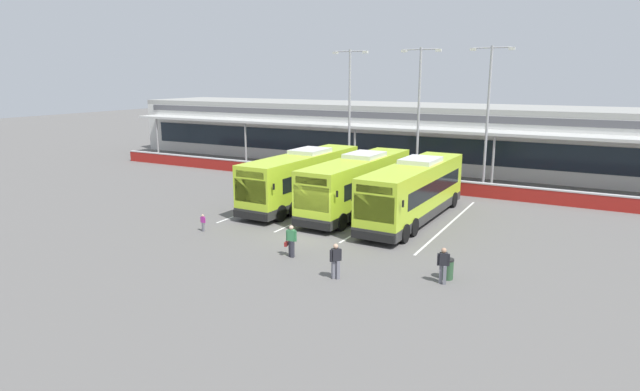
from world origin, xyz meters
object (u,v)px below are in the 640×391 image
at_px(lamp_post_east, 488,110).
at_px(coach_bus_centre, 414,192).
at_px(pedestrian_with_handbag, 291,240).
at_px(pedestrian_near_bin, 443,264).
at_px(pedestrian_child, 203,222).
at_px(coach_bus_leftmost, 303,179).
at_px(coach_bus_left_centre, 358,185).
at_px(pedestrian_in_dark_coat, 336,260).
at_px(lamp_post_west, 350,105).
at_px(lamp_post_centre, 419,108).
at_px(litter_bin, 447,269).

bearing_deg(lamp_post_east, coach_bus_centre, -99.79).
bearing_deg(pedestrian_with_handbag, coach_bus_centre, 72.19).
bearing_deg(pedestrian_with_handbag, pedestrian_near_bin, 1.05).
bearing_deg(pedestrian_child, coach_bus_leftmost, 78.85).
height_order(pedestrian_child, lamp_post_east, lamp_post_east).
relative_size(coach_bus_centre, pedestrian_child, 12.16).
bearing_deg(coach_bus_leftmost, coach_bus_left_centre, 0.35).
bearing_deg(pedestrian_in_dark_coat, lamp_post_west, 114.13).
bearing_deg(pedestrian_child, lamp_post_centre, 71.77).
height_order(coach_bus_centre, pedestrian_with_handbag, coach_bus_centre).
distance_m(pedestrian_with_handbag, pedestrian_child, 6.96).
xyz_separation_m(coach_bus_centre, pedestrian_child, (-9.87, -8.15, -1.24)).
height_order(pedestrian_in_dark_coat, lamp_post_west, lamp_post_west).
relative_size(coach_bus_left_centre, pedestrian_near_bin, 7.54).
bearing_deg(lamp_post_east, pedestrian_child, -121.44).
distance_m(pedestrian_child, lamp_post_west, 20.40).
bearing_deg(litter_bin, lamp_post_east, 97.53).
distance_m(pedestrian_in_dark_coat, lamp_post_west, 25.25).
relative_size(coach_bus_leftmost, coach_bus_centre, 1.00).
xyz_separation_m(coach_bus_leftmost, pedestrian_child, (-1.69, -8.58, -1.24)).
relative_size(coach_bus_leftmost, pedestrian_in_dark_coat, 7.54).
distance_m(pedestrian_with_handbag, pedestrian_in_dark_coat, 3.62).
bearing_deg(pedestrian_in_dark_coat, pedestrian_near_bin, 21.52).
bearing_deg(litter_bin, pedestrian_with_handbag, -174.10).
relative_size(coach_bus_left_centre, coach_bus_centre, 1.00).
xyz_separation_m(coach_bus_leftmost, coach_bus_centre, (8.18, -0.42, 0.00)).
xyz_separation_m(lamp_post_centre, lamp_post_east, (5.45, 0.04, 0.00)).
relative_size(coach_bus_centre, pedestrian_with_handbag, 7.54).
xyz_separation_m(coach_bus_leftmost, lamp_post_east, (10.10, 10.72, 4.50)).
bearing_deg(pedestrian_near_bin, litter_bin, 87.48).
distance_m(pedestrian_with_handbag, lamp_post_east, 21.94).
relative_size(coach_bus_centre, lamp_post_west, 1.11).
height_order(pedestrian_with_handbag, lamp_post_west, lamp_post_west).
relative_size(coach_bus_centre, pedestrian_in_dark_coat, 7.54).
bearing_deg(litter_bin, pedestrian_child, 177.68).
relative_size(pedestrian_near_bin, litter_bin, 1.74).
height_order(pedestrian_with_handbag, pedestrian_child, pedestrian_with_handbag).
distance_m(lamp_post_centre, lamp_post_east, 5.45).
relative_size(pedestrian_near_bin, lamp_post_centre, 0.15).
bearing_deg(coach_bus_centre, coach_bus_leftmost, 177.04).
distance_m(pedestrian_in_dark_coat, lamp_post_east, 22.94).
distance_m(pedestrian_in_dark_coat, lamp_post_centre, 23.15).
bearing_deg(pedestrian_near_bin, pedestrian_child, 175.11).
xyz_separation_m(coach_bus_centre, pedestrian_near_bin, (4.52, -9.38, -0.91)).
relative_size(pedestrian_in_dark_coat, litter_bin, 1.74).
height_order(pedestrian_in_dark_coat, pedestrian_near_bin, same).
xyz_separation_m(pedestrian_in_dark_coat, pedestrian_child, (-10.07, 2.93, -0.33)).
xyz_separation_m(coach_bus_left_centre, pedestrian_child, (-5.87, -8.60, -1.24)).
distance_m(pedestrian_in_dark_coat, pedestrian_child, 10.50).
distance_m(pedestrian_near_bin, lamp_post_centre, 22.67).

